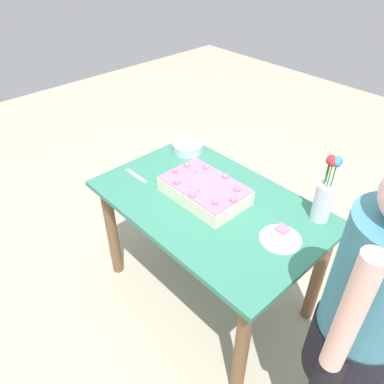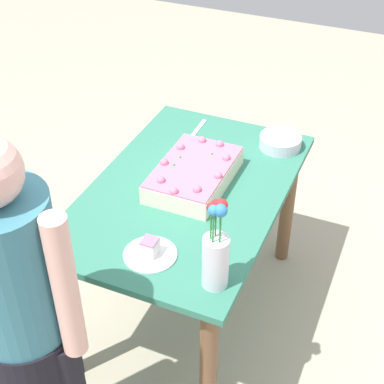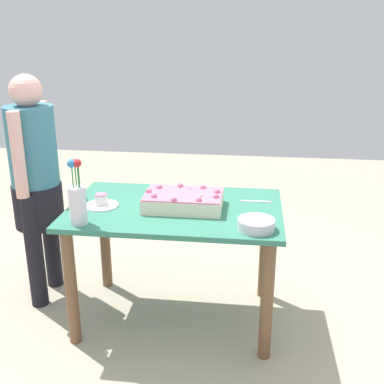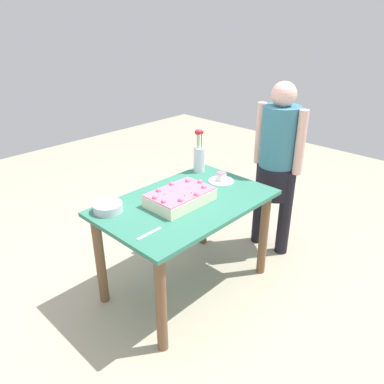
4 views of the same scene
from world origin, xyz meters
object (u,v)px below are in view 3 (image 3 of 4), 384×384
at_px(sheet_cake, 183,200).
at_px(cake_knife, 255,201).
at_px(serving_plate_with_slice, 101,203).
at_px(fruit_bowl, 256,224).
at_px(flower_vase, 77,200).
at_px(person_standing, 35,176).

bearing_deg(sheet_cake, cake_knife, -159.44).
relative_size(serving_plate_with_slice, fruit_bowl, 1.03).
relative_size(sheet_cake, serving_plate_with_slice, 2.24).
distance_m(cake_knife, flower_vase, 1.06).
height_order(flower_vase, fruit_bowl, flower_vase).
height_order(sheet_cake, cake_knife, sheet_cake).
bearing_deg(cake_knife, person_standing, 178.68).
xyz_separation_m(cake_knife, flower_vase, (0.94, 0.46, 0.14)).
xyz_separation_m(sheet_cake, flower_vase, (0.52, 0.30, 0.09)).
height_order(serving_plate_with_slice, fruit_bowl, serving_plate_with_slice).
bearing_deg(fruit_bowl, serving_plate_with_slice, -14.29).
bearing_deg(flower_vase, person_standing, -46.23).
bearing_deg(sheet_cake, person_standing, -9.71).
relative_size(fruit_bowl, person_standing, 0.13).
relative_size(sheet_cake, flower_vase, 1.25).
xyz_separation_m(serving_plate_with_slice, fruit_bowl, (-0.91, 0.23, 0.01)).
bearing_deg(fruit_bowl, flower_vase, 2.53).
distance_m(serving_plate_with_slice, fruit_bowl, 0.94).
height_order(sheet_cake, flower_vase, flower_vase).
bearing_deg(serving_plate_with_slice, sheet_cake, -176.42).
bearing_deg(person_standing, serving_plate_with_slice, -21.95).
relative_size(serving_plate_with_slice, cake_knife, 1.07).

